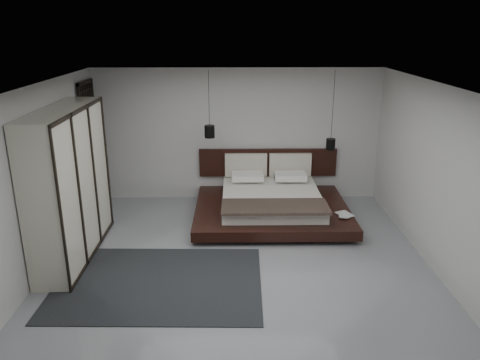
{
  "coord_description": "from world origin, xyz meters",
  "views": [
    {
      "loc": [
        -0.08,
        -6.7,
        3.62
      ],
      "look_at": [
        0.02,
        1.2,
        0.99
      ],
      "focal_mm": 35.0,
      "sensor_mm": 36.0,
      "label": 1
    }
  ],
  "objects_px": {
    "bed": "(271,202)",
    "wardrobe": "(69,185)",
    "rug": "(159,282)",
    "lattice_screen": "(91,147)",
    "pendant_right": "(331,144)",
    "pendant_left": "(210,131)"
  },
  "relations": [
    {
      "from": "bed",
      "to": "pendant_right",
      "type": "relative_size",
      "value": 1.88
    },
    {
      "from": "lattice_screen",
      "to": "pendant_right",
      "type": "relative_size",
      "value": 1.66
    },
    {
      "from": "pendant_left",
      "to": "bed",
      "type": "bearing_deg",
      "value": -21.62
    },
    {
      "from": "bed",
      "to": "pendant_right",
      "type": "distance_m",
      "value": 1.68
    },
    {
      "from": "lattice_screen",
      "to": "bed",
      "type": "distance_m",
      "value": 3.77
    },
    {
      "from": "wardrobe",
      "to": "rug",
      "type": "bearing_deg",
      "value": -32.44
    },
    {
      "from": "rug",
      "to": "pendant_right",
      "type": "bearing_deg",
      "value": 44.36
    },
    {
      "from": "pendant_right",
      "to": "wardrobe",
      "type": "height_order",
      "value": "pendant_right"
    },
    {
      "from": "lattice_screen",
      "to": "bed",
      "type": "height_order",
      "value": "lattice_screen"
    },
    {
      "from": "pendant_left",
      "to": "pendant_right",
      "type": "distance_m",
      "value": 2.43
    },
    {
      "from": "pendant_left",
      "to": "rug",
      "type": "distance_m",
      "value": 3.45
    },
    {
      "from": "lattice_screen",
      "to": "pendant_right",
      "type": "height_order",
      "value": "pendant_right"
    },
    {
      "from": "lattice_screen",
      "to": "bed",
      "type": "relative_size",
      "value": 0.88
    },
    {
      "from": "pendant_right",
      "to": "rug",
      "type": "bearing_deg",
      "value": -135.64
    },
    {
      "from": "rug",
      "to": "lattice_screen",
      "type": "bearing_deg",
      "value": 119.78
    },
    {
      "from": "pendant_left",
      "to": "pendant_right",
      "type": "relative_size",
      "value": 0.84
    },
    {
      "from": "lattice_screen",
      "to": "wardrobe",
      "type": "bearing_deg",
      "value": -83.18
    },
    {
      "from": "wardrobe",
      "to": "rug",
      "type": "height_order",
      "value": "wardrobe"
    },
    {
      "from": "lattice_screen",
      "to": "rug",
      "type": "xyz_separation_m",
      "value": [
        1.75,
        -3.06,
        -1.29
      ]
    },
    {
      "from": "bed",
      "to": "wardrobe",
      "type": "height_order",
      "value": "wardrobe"
    },
    {
      "from": "pendant_right",
      "to": "rug",
      "type": "distance_m",
      "value": 4.48
    },
    {
      "from": "pendant_left",
      "to": "wardrobe",
      "type": "bearing_deg",
      "value": -136.35
    }
  ]
}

